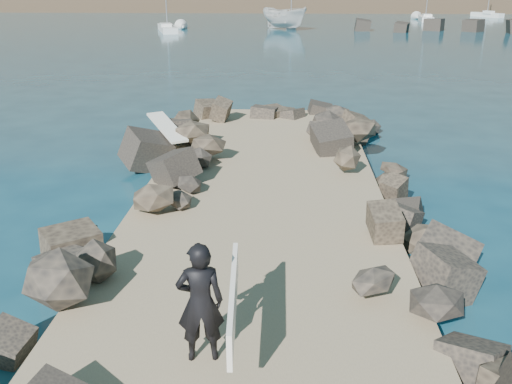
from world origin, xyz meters
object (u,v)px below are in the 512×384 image
surfboard_resting (167,131)px  surfer_with_board (205,302)px  boat_imported (285,18)px  sailboat_a (167,28)px

surfboard_resting → surfer_with_board: surfer_with_board is taller
boat_imported → surfer_with_board: (-0.50, -62.92, 0.19)m
boat_imported → surfer_with_board: bearing=-134.4°
surfboard_resting → sailboat_a: sailboat_a is taller
boat_imported → sailboat_a: sailboat_a is taller
surfboard_resting → surfer_with_board: (2.79, -10.99, 0.46)m
surfboard_resting → surfer_with_board: bearing=-108.4°
boat_imported → sailboat_a: 13.73m
surfboard_resting → sailboat_a: (-9.88, 48.18, -0.69)m
surfboard_resting → sailboat_a: size_ratio=0.26×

